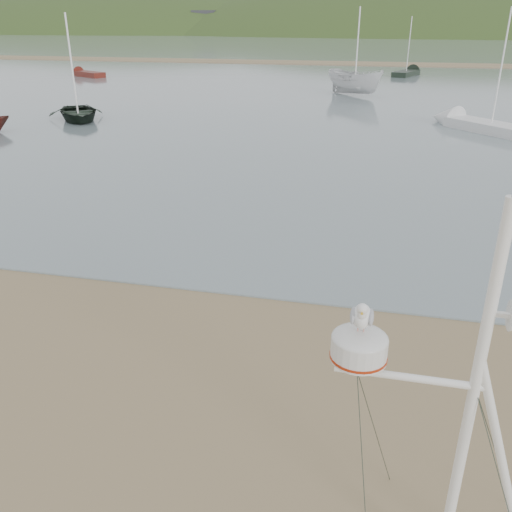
% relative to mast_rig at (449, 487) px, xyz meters
% --- Properties ---
extents(ground, '(560.00, 560.00, 0.00)m').
position_rel_mast_rig_xyz_m(ground, '(-5.23, 1.74, -1.26)').
color(ground, olive).
rests_on(ground, ground).
extents(water, '(560.00, 256.00, 0.04)m').
position_rel_mast_rig_xyz_m(water, '(-5.23, 133.74, -1.24)').
color(water, slate).
rests_on(water, ground).
extents(sandbar, '(560.00, 7.00, 0.07)m').
position_rel_mast_rig_xyz_m(sandbar, '(-5.23, 71.74, -1.18)').
color(sandbar, olive).
rests_on(sandbar, water).
extents(hill_ridge, '(620.00, 180.00, 80.00)m').
position_rel_mast_rig_xyz_m(hill_ridge, '(13.29, 236.74, -20.95)').
color(hill_ridge, '#273B18').
rests_on(hill_ridge, ground).
extents(far_cottages, '(294.40, 6.30, 8.00)m').
position_rel_mast_rig_xyz_m(far_cottages, '(-2.23, 197.74, 2.74)').
color(far_cottages, white).
rests_on(far_cottages, ground).
extents(mast_rig, '(2.31, 2.46, 5.21)m').
position_rel_mast_rig_xyz_m(mast_rig, '(0.00, 0.00, 0.00)').
color(mast_rig, white).
rests_on(mast_rig, ground).
extents(boat_dark, '(3.08, 2.58, 4.40)m').
position_rel_mast_rig_xyz_m(boat_dark, '(-18.50, 24.69, 0.98)').
color(boat_dark, black).
rests_on(boat_dark, water).
extents(boat_white, '(2.82, 2.81, 5.27)m').
position_rel_mast_rig_xyz_m(boat_white, '(-3.51, 39.78, 1.42)').
color(boat_white, silver).
rests_on(boat_white, water).
extents(sailboat_dark_mid, '(3.50, 6.33, 6.18)m').
position_rel_mast_rig_xyz_m(sailboat_dark_mid, '(1.21, 58.04, -0.95)').
color(sailboat_dark_mid, black).
rests_on(sailboat_dark_mid, ground).
extents(dinghy_red_far, '(5.43, 3.86, 1.33)m').
position_rel_mast_rig_xyz_m(dinghy_red_far, '(-32.04, 48.90, -0.97)').
color(dinghy_red_far, '#571B13').
rests_on(dinghy_red_far, ground).
extents(sailboat_white_near, '(5.65, 5.98, 6.59)m').
position_rel_mast_rig_xyz_m(sailboat_white_near, '(3.34, 27.69, -0.96)').
color(sailboat_white_near, silver).
rests_on(sailboat_white_near, ground).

